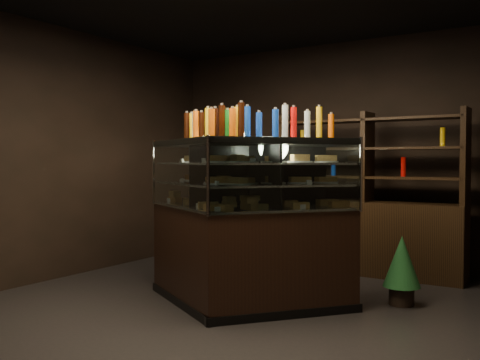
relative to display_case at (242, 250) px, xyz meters
name	(u,v)px	position (x,y,z in m)	size (l,w,h in m)	color
ground	(243,305)	(0.01, 0.01, -0.54)	(5.00, 5.00, 0.00)	black
room_shell	(243,104)	(0.01, 0.01, 1.41)	(5.02, 5.02, 3.01)	black
display_case	(242,250)	(0.00, 0.00, 0.00)	(2.22, 1.61, 1.62)	black
food_display	(242,176)	(0.00, 0.00, 0.72)	(1.78, 1.12, 0.49)	#DBA24E
bottles_top	(242,124)	(0.00, 0.00, 1.22)	(1.60, 0.99, 0.30)	black
potted_conifer	(402,260)	(1.31, 0.84, -0.10)	(0.36, 0.36, 0.77)	black
back_shelving	(367,225)	(0.54, 2.06, 0.07)	(2.32, 0.42, 2.00)	black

